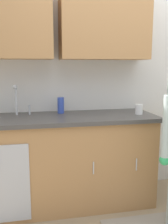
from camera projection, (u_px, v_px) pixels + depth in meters
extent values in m
cube|color=silver|center=(103.00, 73.00, 2.93)|extent=(4.80, 0.10, 2.70)
cube|color=#B27F4C|center=(3.00, 21.00, 2.42)|extent=(0.91, 0.34, 0.70)
cube|color=#B27F4C|center=(104.00, 25.00, 2.62)|extent=(0.91, 0.34, 0.70)
cube|color=#B27F4C|center=(60.00, 163.00, 2.64)|extent=(1.90, 0.60, 0.90)
cylinder|color=silver|center=(94.00, 168.00, 2.39)|extent=(0.01, 0.01, 0.12)
cylinder|color=silver|center=(136.00, 164.00, 2.47)|extent=(0.01, 0.01, 0.12)
cube|color=#474442|center=(59.00, 118.00, 2.56)|extent=(1.96, 0.66, 0.04)
cube|color=#B7BABF|center=(20.00, 120.00, 2.48)|extent=(0.50, 0.36, 0.03)
cylinder|color=#B7BABF|center=(16.00, 100.00, 2.59)|extent=(0.02, 0.02, 0.30)
sphere|color=#B7BABF|center=(15.00, 87.00, 2.51)|extent=(0.04, 0.04, 0.04)
cylinder|color=#B7BABF|center=(30.00, 110.00, 2.63)|extent=(0.02, 0.02, 0.10)
cylinder|color=#B2C6C1|center=(166.00, 128.00, 2.11)|extent=(0.07, 0.07, 0.55)
sphere|color=#33B266|center=(165.00, 160.00, 2.16)|extent=(0.09, 0.09, 0.09)
cylinder|color=#334CB2|center=(61.00, 105.00, 2.70)|extent=(0.07, 0.07, 0.17)
cylinder|color=white|center=(139.00, 109.00, 2.65)|extent=(0.08, 0.08, 0.10)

